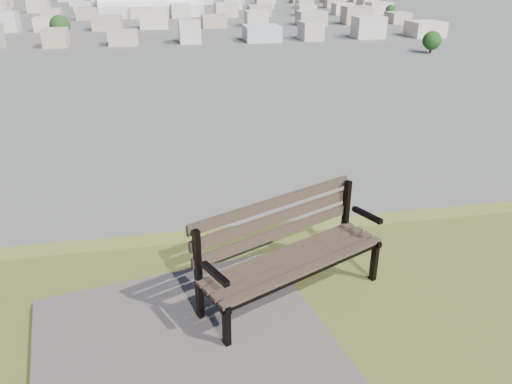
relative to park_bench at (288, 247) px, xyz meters
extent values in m
cube|color=#3D3023|center=(0.13, -0.28, -0.10)|extent=(1.80, 0.90, 0.04)
cube|color=#3D3023|center=(0.07, -0.16, -0.10)|extent=(1.80, 0.90, 0.04)
cube|color=#3D3023|center=(0.02, -0.04, -0.10)|extent=(1.80, 0.90, 0.04)
cube|color=#3D3023|center=(-0.03, 0.07, -0.10)|extent=(1.80, 0.90, 0.04)
cube|color=#3D3023|center=(-0.07, 0.15, 0.07)|extent=(1.78, 0.85, 0.11)
cube|color=#3D3023|center=(-0.08, 0.18, 0.23)|extent=(1.78, 0.85, 0.11)
cube|color=#3D3023|center=(-0.09, 0.20, 0.39)|extent=(1.78, 0.85, 0.11)
cube|color=black|center=(-0.70, -0.68, -0.33)|extent=(0.08, 0.08, 0.47)
cube|color=black|center=(-0.90, -0.26, -0.08)|extent=(0.08, 0.08, 0.99)
cube|color=black|center=(-0.79, -0.49, -0.13)|extent=(0.27, 0.51, 0.05)
cube|color=black|center=(-0.77, -0.54, 0.14)|extent=(0.21, 0.37, 0.05)
cube|color=black|center=(0.98, 0.09, -0.33)|extent=(0.08, 0.08, 0.47)
cube|color=black|center=(0.78, 0.51, -0.08)|extent=(0.08, 0.08, 0.99)
cube|color=black|center=(0.89, 0.29, -0.13)|extent=(0.27, 0.51, 0.05)
cube|color=black|center=(0.91, 0.24, 0.14)|extent=(0.21, 0.37, 0.05)
cube|color=black|center=(0.13, -0.29, -0.15)|extent=(1.78, 0.85, 0.04)
cube|color=black|center=(-0.04, 0.08, -0.15)|extent=(1.78, 0.85, 0.04)
cube|color=beige|center=(-4.14, 308.69, -22.31)|extent=(61.73, 33.19, 6.52)
cylinder|color=white|center=(-4.14, 308.69, -19.05)|extent=(61.73, 33.19, 24.79)
cube|color=#AEA195|center=(-35.30, 197.24, -22.07)|extent=(11.00, 11.00, 7.00)
cube|color=#C0B099|center=(-11.30, 197.24, -22.07)|extent=(11.00, 11.00, 7.00)
cube|color=#B9BABE|center=(12.70, 197.24, -22.07)|extent=(11.00, 11.00, 7.00)
cube|color=beige|center=(36.70, 197.24, -22.07)|extent=(11.00, 11.00, 7.00)
cube|color=tan|center=(60.70, 197.24, -22.07)|extent=(11.00, 11.00, 7.00)
cube|color=#BCB1A5|center=(84.70, 197.24, -22.07)|extent=(11.00, 11.00, 7.00)
cube|color=beige|center=(108.70, 197.24, -22.07)|extent=(11.00, 11.00, 7.00)
cube|color=#B9BABE|center=(-47.30, 247.24, -22.07)|extent=(11.00, 11.00, 7.00)
cube|color=beige|center=(-23.30, 247.24, -22.07)|extent=(11.00, 11.00, 7.00)
cube|color=tan|center=(0.70, 247.24, -22.07)|extent=(11.00, 11.00, 7.00)
cube|color=#BCB1A5|center=(24.70, 247.24, -22.07)|extent=(11.00, 11.00, 7.00)
cube|color=beige|center=(48.70, 247.24, -22.07)|extent=(11.00, 11.00, 7.00)
cube|color=beige|center=(72.70, 247.24, -22.07)|extent=(11.00, 11.00, 7.00)
cube|color=#AEA195|center=(96.70, 247.24, -22.07)|extent=(11.00, 11.00, 7.00)
cube|color=#C0B099|center=(120.70, 247.24, -22.07)|extent=(11.00, 11.00, 7.00)
cube|color=#BCB1A5|center=(-59.30, 297.24, -22.07)|extent=(11.00, 11.00, 7.00)
cube|color=beige|center=(-35.30, 297.24, -22.07)|extent=(11.00, 11.00, 7.00)
cube|color=beige|center=(-11.30, 297.24, -22.07)|extent=(11.00, 11.00, 7.00)
cube|color=#AEA195|center=(12.70, 297.24, -22.07)|extent=(11.00, 11.00, 7.00)
cube|color=#C0B099|center=(36.70, 297.24, -22.07)|extent=(11.00, 11.00, 7.00)
cube|color=#B9BABE|center=(60.70, 297.24, -22.07)|extent=(11.00, 11.00, 7.00)
cube|color=beige|center=(84.70, 297.24, -22.07)|extent=(11.00, 11.00, 7.00)
cube|color=tan|center=(108.70, 297.24, -22.07)|extent=(11.00, 11.00, 7.00)
cube|color=#BCB1A5|center=(132.70, 297.24, -22.07)|extent=(11.00, 11.00, 7.00)
cube|color=#AEA195|center=(-95.30, 347.24, -22.07)|extent=(11.00, 11.00, 7.00)
cube|color=#C0B099|center=(-71.30, 347.24, -22.07)|extent=(11.00, 11.00, 7.00)
cube|color=#B9BABE|center=(-47.30, 347.24, -22.07)|extent=(11.00, 11.00, 7.00)
cube|color=beige|center=(-23.30, 347.24, -22.07)|extent=(11.00, 11.00, 7.00)
cube|color=tan|center=(0.70, 347.24, -22.07)|extent=(11.00, 11.00, 7.00)
cube|color=#BCB1A5|center=(24.70, 347.24, -22.07)|extent=(11.00, 11.00, 7.00)
cube|color=beige|center=(48.70, 347.24, -22.07)|extent=(11.00, 11.00, 7.00)
cube|color=beige|center=(72.70, 347.24, -22.07)|extent=(11.00, 11.00, 7.00)
cube|color=#AEA195|center=(96.70, 347.24, -22.07)|extent=(11.00, 11.00, 7.00)
cube|color=#C0B099|center=(120.70, 347.24, -22.07)|extent=(11.00, 11.00, 7.00)
cube|color=#B9BABE|center=(144.70, 347.24, -22.07)|extent=(11.00, 11.00, 7.00)
cube|color=#BCB1A5|center=(-107.30, 397.24, -22.07)|extent=(11.00, 11.00, 7.00)
cube|color=beige|center=(-83.30, 397.24, -22.07)|extent=(11.00, 11.00, 7.00)
cube|color=beige|center=(-59.30, 397.24, -22.07)|extent=(11.00, 11.00, 7.00)
cube|color=#AEA195|center=(-35.30, 397.24, -22.07)|extent=(11.00, 11.00, 7.00)
cube|color=#C0B099|center=(-11.30, 397.24, -22.07)|extent=(11.00, 11.00, 7.00)
cube|color=#B9BABE|center=(12.70, 397.24, -22.07)|extent=(11.00, 11.00, 7.00)
cylinder|color=#37261B|center=(90.70, 157.24, -24.52)|extent=(0.80, 0.80, 2.10)
sphere|color=#153512|center=(90.70, 157.24, -21.37)|extent=(6.30, 6.30, 6.30)
cylinder|color=#37261B|center=(-39.30, 217.24, -24.22)|extent=(0.80, 0.80, 2.70)
sphere|color=#153512|center=(-39.30, 217.24, -20.17)|extent=(8.10, 8.10, 8.10)
cylinder|color=#37261B|center=(130.70, 277.24, -24.60)|extent=(0.80, 0.80, 1.95)
sphere|color=#153512|center=(130.70, 277.24, -21.67)|extent=(5.85, 5.85, 5.85)
cylinder|color=#37261B|center=(60.70, 397.24, -24.45)|extent=(0.80, 0.80, 2.25)
cylinder|color=#37261B|center=(40.70, 297.24, -24.52)|extent=(0.80, 0.80, 2.10)
sphere|color=#153512|center=(40.70, 297.24, -21.37)|extent=(6.30, 6.30, 6.30)
camera|label=1|loc=(-1.09, -4.08, 2.52)|focal=35.00mm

